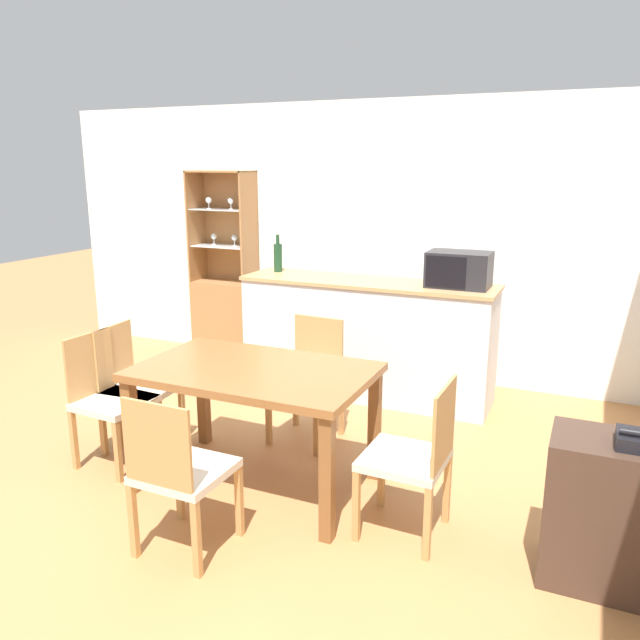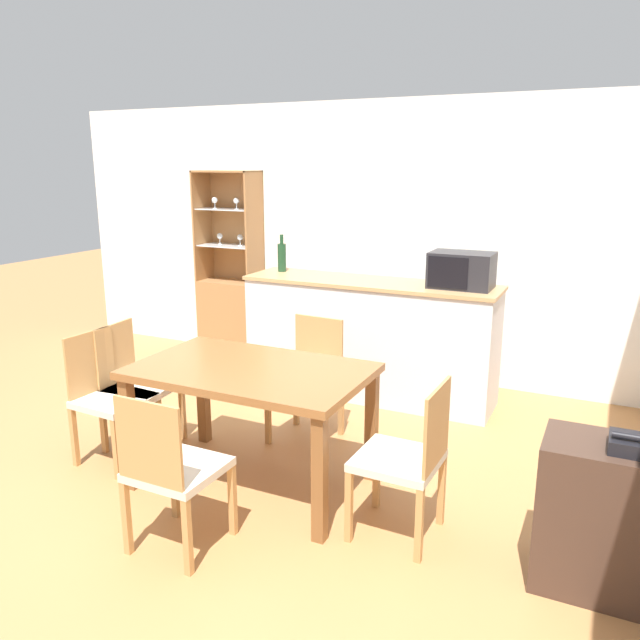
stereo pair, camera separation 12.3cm
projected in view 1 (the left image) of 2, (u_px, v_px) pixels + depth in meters
The scene contains 14 objects.
ground_plane at pixel (218, 487), 3.93m from camera, with size 18.00×18.00×0.00m, color #B27A47.
wall_back at pixel (365, 240), 5.95m from camera, with size 6.80×0.06×2.55m.
kitchen_counter at pixel (366, 338), 5.40m from camera, with size 2.18×0.57×1.02m.
display_cabinet at pixel (226, 302), 6.53m from camera, with size 0.65×0.34×1.91m.
dining_table at pixel (254, 383), 3.81m from camera, with size 1.42×0.88×0.78m.
dining_chair_side_left_near at pixel (110, 399), 4.16m from camera, with size 0.46×0.46×0.89m.
dining_chair_head_near at pixel (180, 472), 3.18m from camera, with size 0.44×0.44×0.89m.
dining_chair_side_left_far at pixel (136, 387), 4.39m from camera, with size 0.46×0.46×0.89m.
dining_chair_head_far at pixel (308, 379), 4.55m from camera, with size 0.46×0.46×0.89m.
dining_chair_side_right_near at pixel (413, 458), 3.34m from camera, with size 0.44×0.44×0.89m.
microwave at pixel (459, 269), 4.97m from camera, with size 0.49×0.34×0.28m.
wine_bottle at pixel (278, 257), 5.68m from camera, with size 0.08×0.08×0.34m.
side_cabinet at pixel (615, 514), 2.95m from camera, with size 0.63×0.40×0.74m.
telephone at pixel (639, 440), 2.80m from camera, with size 0.19×0.19×0.10m.
Camera 1 is at (2.03, -2.98, 1.99)m, focal length 35.00 mm.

